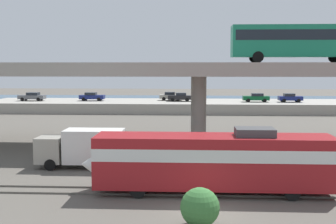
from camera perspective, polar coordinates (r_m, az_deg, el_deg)
The scene contains 16 objects.
ground_plane at distance 24.88m, azimuth 4.51°, elevation -12.88°, with size 260.00×260.00×0.00m, color #565149.
rail_strip_near at distance 27.97m, azimuth 4.35°, elevation -10.61°, with size 110.00×0.12×0.12m, color #59544C.
rail_strip_far at distance 29.39m, azimuth 4.29°, elevation -9.79°, with size 110.00×0.12×0.12m, color #59544C.
train_locomotive at distance 28.16m, azimuth 4.34°, elevation -6.02°, with size 15.84×3.04×4.18m.
highway_overpass at distance 43.54m, azimuth 3.97°, elevation 5.31°, with size 96.00×10.91×8.30m.
transit_bus_on_overpass at distance 43.06m, azimuth 16.20°, elevation 8.84°, with size 12.00×2.68×3.40m.
service_truck_west at distance 35.72m, azimuth -10.80°, elevation -4.45°, with size 6.80×2.46×3.04m.
pier_parking_lot at distance 78.87m, azimuth 3.57°, elevation 0.76°, with size 73.61×12.96×1.75m, color #9E998E.
parked_car_0 at distance 78.51m, azimuth 1.56°, elevation 1.95°, with size 4.14×1.89×1.50m.
parked_car_1 at distance 78.47m, azimuth 11.21°, elevation 1.84°, with size 4.50×1.82×1.50m.
parked_car_2 at distance 83.16m, azimuth -17.00°, elevation 1.92°, with size 4.65×1.93×1.50m.
parked_car_3 at distance 79.44m, azimuth 15.36°, elevation 1.78°, with size 4.00×1.95×1.50m.
parked_car_4 at distance 80.70m, azimuth 0.37°, elevation 2.06°, with size 4.14×1.97×1.50m.
parked_car_5 at distance 80.79m, azimuth -9.72°, elevation 1.98°, with size 4.41×1.92×1.50m.
harbor_water at distance 101.86m, azimuth 3.48°, elevation 1.45°, with size 140.00×36.00×0.01m, color #2D5170.
shrub_right at distance 22.75m, azimuth 4.11°, elevation -12.07°, with size 1.98×1.98×1.98m, color #397337.
Camera 1 is at (-0.62, -23.54, 8.04)m, focal length 47.62 mm.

